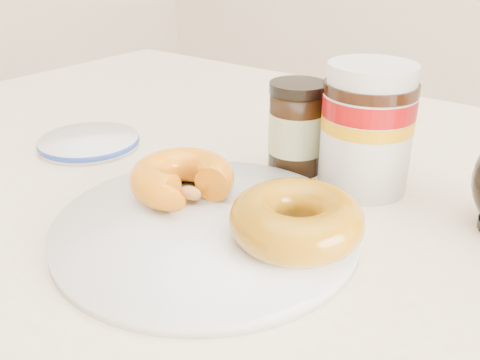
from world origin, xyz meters
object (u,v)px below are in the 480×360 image
Objects in this scene: plate at (206,227)px; donut_whole at (296,219)px; dark_jar at (297,128)px; blue_rim_saucer at (89,142)px; dining_table at (313,287)px; donut_bitten at (182,178)px; nutella_jar at (367,123)px.

donut_whole reaches higher than plate.
dark_jar is 0.26m from blue_rim_saucer.
blue_rim_saucer reaches higher than dining_table.
blue_rim_saucer is (-0.32, -0.02, 0.09)m from dining_table.
donut_bitten is at bearing 177.64° from donut_whole.
donut_bitten is (-0.11, -0.06, 0.11)m from dining_table.
donut_whole is 0.16m from nutella_jar.
donut_whole reaches higher than blue_rim_saucer.
donut_bitten reaches higher than plate.
plate is 2.45× the size of donut_whole.
dining_table is at bearing -46.66° from dark_jar.
dark_jar is at bearing 60.30° from donut_bitten.
dining_table is 0.14m from donut_whole.
donut_bitten is 0.21m from blue_rim_saucer.
donut_whole is (0.02, -0.07, 0.12)m from dining_table.
nutella_jar reaches higher than plate.
dining_table is 0.18m from nutella_jar.
nutella_jar is at bearing 87.16° from dining_table.
donut_bitten is 0.19m from nutella_jar.
dining_table is 0.17m from dark_jar.
nutella_jar is 0.34m from blue_rim_saucer.
dark_jar reaches higher than plate.
dark_jar is (-0.09, 0.15, 0.02)m from donut_whole.
blue_rim_saucer is (-0.32, -0.10, -0.06)m from nutella_jar.
donut_whole is at bearing -76.06° from dining_table.
donut_whole is at bearing -17.09° from donut_bitten.
blue_rim_saucer is at bearing 164.14° from plate.
dark_jar is at bearing 94.42° from plate.
dark_jar reaches higher than donut_whole.
nutella_jar is 1.05× the size of blue_rim_saucer.
plate is 0.09m from donut_whole.
dining_table is 0.14m from plate.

